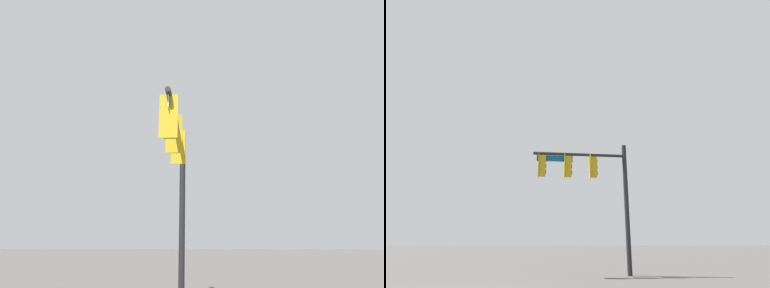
# 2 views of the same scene
# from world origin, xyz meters

# --- Properties ---
(signal_pole_near) EXTENTS (5.05, 0.68, 6.64)m
(signal_pole_near) POSITION_xyz_m (-5.32, -5.39, 4.70)
(signal_pole_near) COLOR black
(signal_pole_near) RESTS_ON ground_plane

